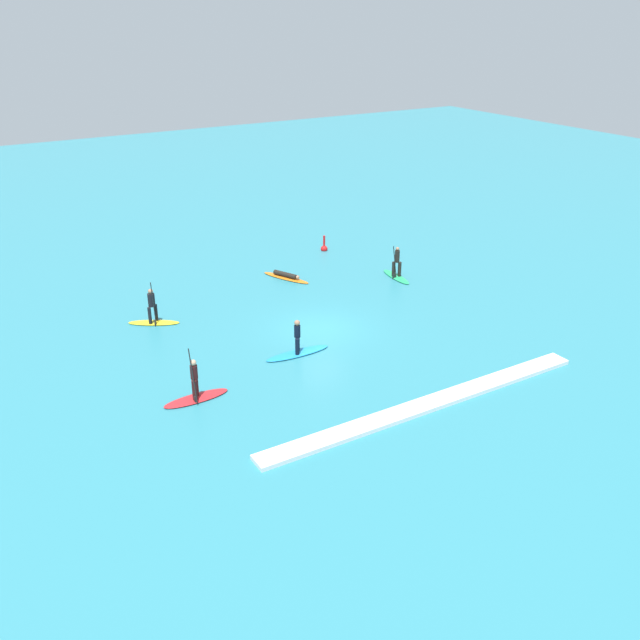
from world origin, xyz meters
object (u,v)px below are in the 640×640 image
at_px(surfer_on_yellow_board, 153,313).
at_px(surfer_on_green_board, 396,270).
at_px(surfer_on_red_board, 195,391).
at_px(surfer_on_blue_board, 298,348).
at_px(marker_buoy, 324,248).
at_px(surfer_on_orange_board, 286,276).

bearing_deg(surfer_on_yellow_board, surfer_on_green_board, 26.59).
bearing_deg(surfer_on_green_board, surfer_on_red_board, -60.67).
relative_size(surfer_on_green_board, surfer_on_blue_board, 0.83).
relative_size(surfer_on_yellow_board, surfer_on_red_board, 0.92).
height_order(surfer_on_blue_board, marker_buoy, surfer_on_blue_board).
bearing_deg(surfer_on_yellow_board, marker_buoy, 52.76).
xyz_separation_m(surfer_on_orange_board, surfer_on_red_board, (-9.52, -10.01, 0.28)).
bearing_deg(marker_buoy, surfer_on_green_board, -80.45).
bearing_deg(surfer_on_yellow_board, surfer_on_orange_board, 44.49).
distance_m(surfer_on_yellow_board, marker_buoy, 14.12).
distance_m(surfer_on_yellow_board, surfer_on_blue_board, 8.00).
bearing_deg(marker_buoy, surfer_on_yellow_board, -158.25).
bearing_deg(surfer_on_red_board, marker_buoy, -137.59).
bearing_deg(surfer_on_blue_board, surfer_on_red_board, 15.07).
relative_size(surfer_on_yellow_board, marker_buoy, 2.28).
height_order(surfer_on_yellow_board, marker_buoy, surfer_on_yellow_board).
relative_size(surfer_on_green_board, surfer_on_red_board, 0.96).
distance_m(surfer_on_orange_board, surfer_on_blue_board, 9.57).
xyz_separation_m(surfer_on_red_board, marker_buoy, (14.03, 13.17, -0.23)).
xyz_separation_m(surfer_on_green_board, surfer_on_yellow_board, (-14.18, 1.10, 0.11)).
distance_m(surfer_on_green_board, surfer_on_blue_board, 11.11).
bearing_deg(surfer_on_orange_board, surfer_on_blue_board, -49.88).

